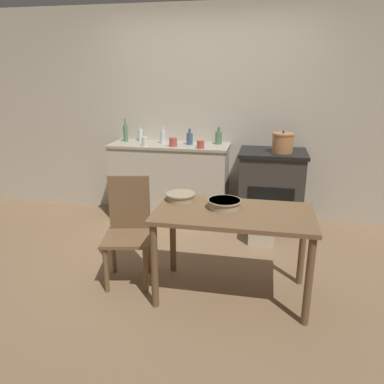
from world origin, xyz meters
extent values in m
plane|color=#896B4C|center=(0.00, 0.00, 0.00)|extent=(14.00, 14.00, 0.00)
cube|color=beige|center=(0.00, 1.58, 1.27)|extent=(8.00, 0.07, 2.55)
cube|color=beige|center=(-0.44, 1.30, 0.46)|extent=(1.42, 0.50, 0.91)
cube|color=#A9A08F|center=(-0.44, 1.30, 0.93)|extent=(1.45, 0.53, 0.03)
cube|color=#38332D|center=(0.79, 1.26, 0.44)|extent=(0.72, 0.59, 0.88)
cube|color=black|center=(0.79, 1.26, 0.90)|extent=(0.76, 0.63, 0.04)
cube|color=black|center=(0.79, 0.96, 0.39)|extent=(0.50, 0.01, 0.37)
cube|color=brown|center=(0.50, -0.31, 0.72)|extent=(1.24, 0.67, 0.03)
cylinder|color=brown|center=(-0.07, -0.60, 0.35)|extent=(0.06, 0.06, 0.70)
cylinder|color=brown|center=(1.07, -0.60, 0.35)|extent=(0.06, 0.06, 0.70)
cylinder|color=brown|center=(-0.07, -0.02, 0.35)|extent=(0.06, 0.06, 0.70)
cylinder|color=brown|center=(1.07, -0.02, 0.35)|extent=(0.06, 0.06, 0.70)
cube|color=brown|center=(-0.41, -0.29, 0.42)|extent=(0.47, 0.47, 0.03)
cube|color=brown|center=(-0.44, -0.11, 0.68)|extent=(0.36, 0.10, 0.49)
cylinder|color=brown|center=(-0.53, -0.48, 0.20)|extent=(0.04, 0.04, 0.40)
cylinder|color=brown|center=(-0.21, -0.41, 0.20)|extent=(0.04, 0.04, 0.40)
cylinder|color=brown|center=(-0.60, -0.16, 0.20)|extent=(0.04, 0.04, 0.40)
cylinder|color=brown|center=(-0.28, -0.09, 0.20)|extent=(0.04, 0.04, 0.40)
cube|color=beige|center=(0.72, 0.74, 0.18)|extent=(0.28, 0.19, 0.35)
cylinder|color=#B77A47|center=(0.89, 1.19, 1.02)|extent=(0.23, 0.23, 0.20)
cylinder|color=#B77A47|center=(0.89, 1.19, 1.13)|extent=(0.24, 0.24, 0.02)
sphere|color=black|center=(0.89, 1.19, 1.15)|extent=(0.02, 0.02, 0.02)
cylinder|color=tan|center=(0.41, -0.24, 0.77)|extent=(0.25, 0.25, 0.07)
cylinder|color=tan|center=(0.41, -0.24, 0.80)|extent=(0.27, 0.27, 0.01)
cylinder|color=tan|center=(0.03, -0.13, 0.77)|extent=(0.23, 0.23, 0.06)
cylinder|color=tan|center=(0.03, -0.13, 0.79)|extent=(0.25, 0.25, 0.01)
cylinder|color=silver|center=(-0.86, 1.45, 1.02)|extent=(0.06, 0.06, 0.14)
cylinder|color=silver|center=(-0.86, 1.45, 1.12)|extent=(0.02, 0.02, 0.06)
cylinder|color=#517F5B|center=(-1.03, 1.38, 1.05)|extent=(0.06, 0.06, 0.20)
cylinder|color=#517F5B|center=(-1.03, 1.38, 1.19)|extent=(0.02, 0.02, 0.08)
cylinder|color=silver|center=(-0.54, 1.35, 1.02)|extent=(0.07, 0.07, 0.15)
cylinder|color=silver|center=(-0.54, 1.35, 1.13)|extent=(0.02, 0.02, 0.06)
cylinder|color=#517F5B|center=(0.14, 1.43, 1.02)|extent=(0.08, 0.08, 0.15)
cylinder|color=#517F5B|center=(0.14, 1.43, 1.12)|extent=(0.03, 0.03, 0.06)
cylinder|color=#3D5675|center=(-0.20, 1.33, 1.01)|extent=(0.08, 0.08, 0.14)
cylinder|color=#3D5675|center=(-0.20, 1.33, 1.11)|extent=(0.03, 0.03, 0.05)
cylinder|color=#B74C42|center=(-0.36, 1.17, 1.00)|extent=(0.09, 0.09, 0.10)
cylinder|color=#B74C42|center=(-0.02, 1.12, 0.99)|extent=(0.09, 0.09, 0.09)
cylinder|color=silver|center=(-0.70, 1.14, 1.00)|extent=(0.07, 0.07, 0.10)
camera|label=1|loc=(0.72, -3.05, 1.77)|focal=35.00mm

